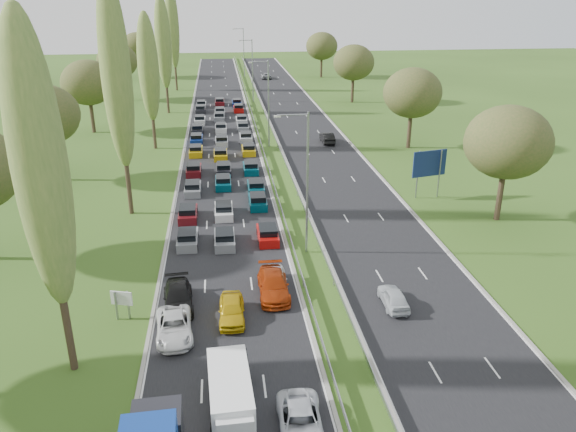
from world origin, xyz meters
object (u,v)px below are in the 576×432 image
direction_sign (429,166)px  white_van_rear (230,390)px  info_sign (122,301)px  near_car_2 (174,327)px  white_van_front (233,404)px  near_car_3 (178,297)px

direction_sign → white_van_rear: bearing=-125.8°
white_van_rear → info_sign: bearing=123.2°
near_car_2 → white_van_rear: 7.89m
white_van_front → info_sign: bearing=122.4°
near_car_3 → direction_sign: direction_sign is taller
white_van_front → info_sign: (-7.09, 10.49, 0.42)m
near_car_2 → info_sign: bearing=140.1°
white_van_front → direction_sign: (21.71, 31.20, 2.62)m
near_car_2 → near_car_3: 3.69m
near_car_3 → info_sign: (-3.61, -1.20, 0.63)m
near_car_2 → white_van_front: white_van_front is taller
white_van_rear → near_car_2: bearing=112.7°
info_sign → direction_sign: 35.54m
info_sign → near_car_3: bearing=18.4°
white_van_rear → direction_sign: 37.44m
near_car_2 → info_sign: (-3.57, 2.49, 0.67)m
direction_sign → white_van_front: bearing=-124.8°
white_van_front → near_car_3: bearing=104.9°
info_sign → near_car_2: bearing=-34.9°
near_car_3 → white_van_rear: bearing=-77.5°
white_van_rear → info_sign: (-6.97, 9.61, 0.25)m
near_car_2 → white_van_rear: bearing=-69.5°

